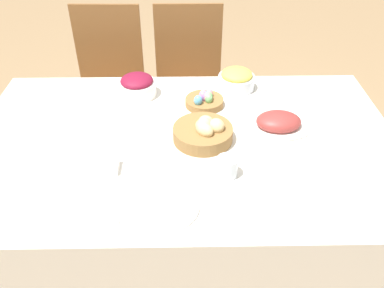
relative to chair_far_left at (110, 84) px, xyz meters
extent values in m
plane|color=#937551|center=(0.48, -0.92, -0.53)|extent=(12.00, 12.00, 0.00)
cube|color=white|center=(0.48, -0.92, -0.15)|extent=(1.82, 1.13, 0.76)
cylinder|color=brown|center=(-0.20, -0.28, -0.31)|extent=(0.03, 0.03, 0.44)
cylinder|color=brown|center=(0.19, -0.29, -0.31)|extent=(0.03, 0.03, 0.44)
cylinder|color=brown|center=(-0.19, 0.11, -0.31)|extent=(0.03, 0.03, 0.44)
cylinder|color=brown|center=(0.20, 0.10, -0.31)|extent=(0.03, 0.03, 0.44)
cube|color=brown|center=(0.00, -0.09, -0.08)|extent=(0.43, 0.43, 0.02)
cube|color=brown|center=(0.00, 0.11, 0.20)|extent=(0.42, 0.03, 0.54)
cylinder|color=brown|center=(0.31, -0.28, -0.31)|extent=(0.03, 0.03, 0.44)
cylinder|color=brown|center=(0.70, -0.28, -0.31)|extent=(0.03, 0.03, 0.44)
cylinder|color=brown|center=(0.31, 0.11, -0.31)|extent=(0.03, 0.03, 0.44)
cylinder|color=brown|center=(0.70, 0.11, -0.31)|extent=(0.03, 0.03, 0.44)
cube|color=brown|center=(0.50, -0.09, -0.08)|extent=(0.42, 0.42, 0.02)
cube|color=brown|center=(0.50, 0.11, 0.20)|extent=(0.42, 0.02, 0.54)
cylinder|color=olive|center=(0.56, -0.92, 0.27)|extent=(0.25, 0.25, 0.06)
ellipsoid|color=#E0C184|center=(0.57, -0.88, 0.30)|extent=(0.07, 0.06, 0.05)
ellipsoid|color=#E0C184|center=(0.56, -0.96, 0.31)|extent=(0.10, 0.10, 0.06)
ellipsoid|color=#E0C184|center=(0.56, -0.92, 0.32)|extent=(0.08, 0.08, 0.05)
ellipsoid|color=#E0C184|center=(0.55, -0.91, 0.31)|extent=(0.09, 0.09, 0.05)
ellipsoid|color=#E0C184|center=(0.61, -0.93, 0.31)|extent=(0.09, 0.09, 0.06)
ellipsoid|color=#E0C184|center=(0.56, -0.92, 0.31)|extent=(0.08, 0.08, 0.06)
cylinder|color=olive|center=(0.57, -0.65, 0.25)|extent=(0.18, 0.18, 0.03)
ellipsoid|color=#60B2E0|center=(0.54, -0.69, 0.29)|extent=(0.04, 0.04, 0.05)
ellipsoid|color=#B27AD1|center=(0.57, -0.65, 0.29)|extent=(0.04, 0.04, 0.05)
ellipsoid|color=#7FCC7A|center=(0.59, -0.67, 0.29)|extent=(0.03, 0.03, 0.04)
ellipsoid|color=#7FCC7A|center=(0.59, -0.65, 0.29)|extent=(0.04, 0.04, 0.05)
ellipsoid|color=pink|center=(0.60, -0.62, 0.29)|extent=(0.03, 0.03, 0.04)
ellipsoid|color=#60B2E0|center=(0.57, -0.64, 0.29)|extent=(0.04, 0.04, 0.05)
ellipsoid|color=pink|center=(0.57, -0.64, 0.29)|extent=(0.04, 0.04, 0.05)
ellipsoid|color=pink|center=(0.58, -0.66, 0.29)|extent=(0.04, 0.04, 0.05)
ellipsoid|color=white|center=(0.89, -0.84, 0.24)|extent=(0.30, 0.21, 0.01)
ellipsoid|color=maroon|center=(0.89, -0.84, 0.27)|extent=(0.20, 0.15, 0.08)
cylinder|color=silver|center=(0.74, -0.48, 0.27)|extent=(0.18, 0.18, 0.07)
ellipsoid|color=#F4DB4C|center=(0.74, -0.48, 0.31)|extent=(0.16, 0.16, 0.06)
cylinder|color=white|center=(0.25, -0.54, 0.27)|extent=(0.19, 0.19, 0.07)
ellipsoid|color=maroon|center=(0.25, -0.54, 0.31)|extent=(0.16, 0.16, 0.06)
cylinder|color=white|center=(0.40, -1.31, 0.24)|extent=(0.25, 0.25, 0.01)
cube|color=silver|center=(0.25, -1.31, 0.24)|extent=(0.01, 0.16, 0.00)
cube|color=silver|center=(0.55, -1.31, 0.24)|extent=(0.01, 0.16, 0.00)
cube|color=silver|center=(0.58, -1.31, 0.24)|extent=(0.01, 0.16, 0.00)
cylinder|color=silver|center=(0.64, -1.15, 0.28)|extent=(0.08, 0.08, 0.08)
cube|color=white|center=(0.16, -1.11, 0.25)|extent=(0.13, 0.08, 0.03)
camera|label=1|loc=(0.49, -2.30, 1.26)|focal=38.00mm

